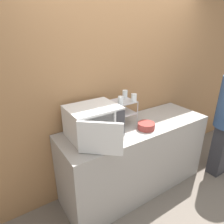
{
  "coord_description": "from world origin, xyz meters",
  "views": [
    {
      "loc": [
        -1.44,
        -1.32,
        2.01
      ],
      "look_at": [
        -0.34,
        0.36,
        1.17
      ],
      "focal_mm": 32.0,
      "sensor_mm": 36.0,
      "label": 1
    }
  ],
  "objects_px": {
    "glass_back_right": "(125,94)",
    "bowl": "(146,126)",
    "dish_rack": "(123,107)",
    "glass_front_left": "(121,100)",
    "microwave": "(93,122)",
    "glass_front_right": "(134,98)"
  },
  "relations": [
    {
      "from": "glass_front_left",
      "to": "glass_back_right",
      "type": "relative_size",
      "value": 1.0
    },
    {
      "from": "dish_rack",
      "to": "bowl",
      "type": "relative_size",
      "value": 1.48
    },
    {
      "from": "dish_rack",
      "to": "glass_front_left",
      "type": "xyz_separation_m",
      "value": [
        -0.09,
        -0.08,
        0.13
      ]
    },
    {
      "from": "glass_front_left",
      "to": "glass_front_right",
      "type": "bearing_deg",
      "value": -2.11
    },
    {
      "from": "microwave",
      "to": "dish_rack",
      "type": "distance_m",
      "value": 0.46
    },
    {
      "from": "dish_rack",
      "to": "glass_front_right",
      "type": "relative_size",
      "value": 3.23
    },
    {
      "from": "dish_rack",
      "to": "glass_front_left",
      "type": "relative_size",
      "value": 3.23
    },
    {
      "from": "microwave",
      "to": "bowl",
      "type": "distance_m",
      "value": 0.63
    },
    {
      "from": "dish_rack",
      "to": "glass_back_right",
      "type": "xyz_separation_m",
      "value": [
        0.09,
        0.09,
        0.13
      ]
    },
    {
      "from": "dish_rack",
      "to": "glass_front_right",
      "type": "bearing_deg",
      "value": -42.51
    },
    {
      "from": "microwave",
      "to": "bowl",
      "type": "height_order",
      "value": "microwave"
    },
    {
      "from": "dish_rack",
      "to": "glass_front_left",
      "type": "distance_m",
      "value": 0.18
    },
    {
      "from": "dish_rack",
      "to": "glass_front_right",
      "type": "height_order",
      "value": "glass_front_right"
    },
    {
      "from": "glass_back_right",
      "to": "bowl",
      "type": "bearing_deg",
      "value": -82.16
    },
    {
      "from": "glass_front_left",
      "to": "dish_rack",
      "type": "bearing_deg",
      "value": 40.93
    },
    {
      "from": "bowl",
      "to": "glass_back_right",
      "type": "bearing_deg",
      "value": 97.84
    },
    {
      "from": "glass_front_left",
      "to": "bowl",
      "type": "height_order",
      "value": "glass_front_left"
    },
    {
      "from": "microwave",
      "to": "bowl",
      "type": "bearing_deg",
      "value": -17.39
    },
    {
      "from": "dish_rack",
      "to": "glass_back_right",
      "type": "bearing_deg",
      "value": 43.19
    },
    {
      "from": "glass_back_right",
      "to": "glass_front_right",
      "type": "distance_m",
      "value": 0.17
    },
    {
      "from": "glass_back_right",
      "to": "bowl",
      "type": "distance_m",
      "value": 0.47
    },
    {
      "from": "microwave",
      "to": "glass_back_right",
      "type": "height_order",
      "value": "glass_back_right"
    }
  ]
}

